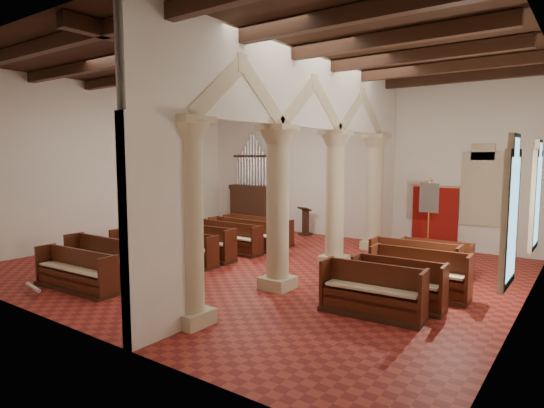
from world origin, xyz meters
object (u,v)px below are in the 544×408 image
Objects in this scene: lectern at (305,223)px; nave_pew_0 at (76,277)px; processional_banner at (428,233)px; aisle_pew_0 at (372,298)px; pipe_organ at (253,199)px.

nave_pew_0 is at bearing -84.06° from lectern.
processional_banner is 10.49m from nave_pew_0.
lectern reaches higher than nave_pew_0.
aisle_pew_0 is (6.18, -7.43, -0.14)m from lectern.
pipe_organ is 1.65× the size of nave_pew_0.
lectern is 0.46× the size of processional_banner.
processional_banner is at bearing -10.05° from pipe_organ.
pipe_organ is at bearing 168.60° from processional_banner.
lectern is 0.45× the size of nave_pew_0.
processional_banner is at bearing -5.78° from lectern.
aisle_pew_0 is (0.66, -5.96, -0.47)m from processional_banner.
lectern is 10.03m from nave_pew_0.
aisle_pew_0 is at bearing 18.06° from nave_pew_0.
aisle_pew_0 is at bearing -41.11° from lectern.
pipe_organ is 10.33m from nave_pew_0.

